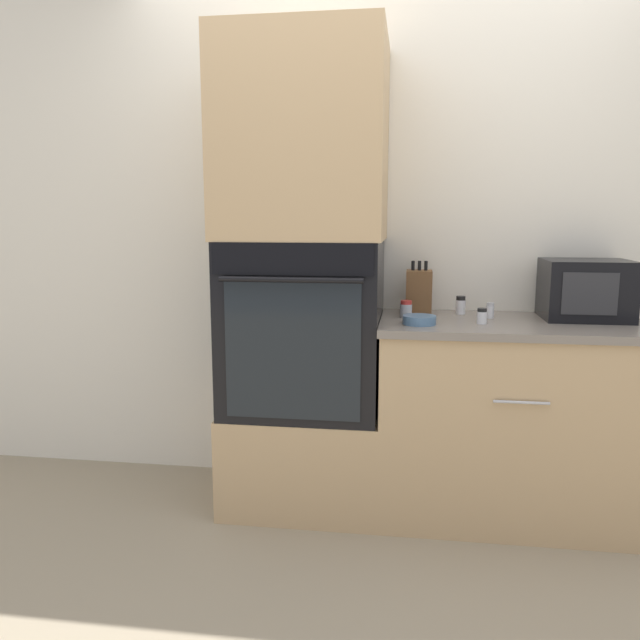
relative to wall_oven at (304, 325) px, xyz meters
name	(u,v)px	position (x,y,z in m)	size (l,w,h in m)	color
ground_plane	(376,535)	(0.36, -0.30, -0.86)	(12.00, 12.00, 0.00)	gray
wall_back	(387,239)	(0.36, 0.33, 0.39)	(8.00, 0.05, 2.50)	silver
oven_cabinet_base	(305,453)	(0.00, 0.00, -0.63)	(0.73, 0.60, 0.47)	tan
wall_oven	(304,325)	(0.00, 0.00, 0.00)	(0.70, 0.64, 0.79)	black
oven_cabinet_upper	(303,140)	(0.00, 0.00, 0.83)	(0.73, 0.60, 0.88)	tan
counter_unit	(508,419)	(0.94, 0.00, -0.41)	(1.16, 0.63, 0.90)	tan
microwave	(585,290)	(1.26, 0.11, 0.17)	(0.37, 0.31, 0.27)	black
knife_block	(419,292)	(0.52, 0.17, 0.15)	(0.12, 0.13, 0.25)	brown
bowl	(419,320)	(0.53, -0.13, 0.06)	(0.14, 0.14, 0.04)	#517599
condiment_jar_near	(490,311)	(0.85, 0.08, 0.08)	(0.04, 0.04, 0.07)	silver
condiment_jar_mid	(482,316)	(0.79, -0.08, 0.07)	(0.04, 0.04, 0.07)	silver
condiment_jar_far	(461,305)	(0.72, 0.18, 0.08)	(0.05, 0.05, 0.08)	silver
condiment_jar_back	(406,309)	(0.47, 0.04, 0.08)	(0.06, 0.06, 0.08)	silver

